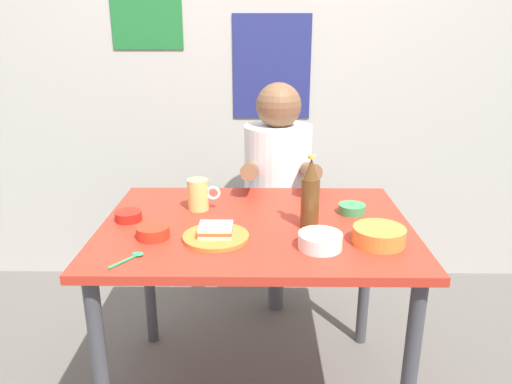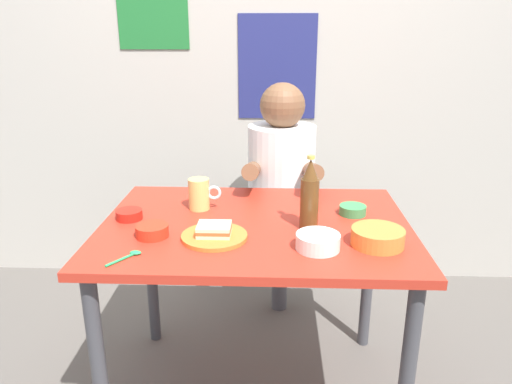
{
  "view_description": "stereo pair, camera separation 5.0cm",
  "coord_description": "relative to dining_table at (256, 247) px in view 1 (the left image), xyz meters",
  "views": [
    {
      "loc": [
        0.02,
        -1.61,
        1.4
      ],
      "look_at": [
        0.0,
        0.05,
        0.84
      ],
      "focal_mm": 34.05,
      "sensor_mm": 36.0,
      "label": 1
    },
    {
      "loc": [
        0.07,
        -1.61,
        1.4
      ],
      "look_at": [
        0.0,
        0.05,
        0.84
      ],
      "focal_mm": 34.05,
      "sensor_mm": 36.0,
      "label": 2
    }
  ],
  "objects": [
    {
      "name": "wall_back",
      "position": [
        -0.0,
        1.05,
        0.65
      ],
      "size": [
        4.4,
        0.09,
        2.6
      ],
      "color": "#ADA89E",
      "rests_on": "ground"
    },
    {
      "name": "dining_table",
      "position": [
        0.0,
        0.0,
        0.0
      ],
      "size": [
        1.1,
        0.8,
        0.74
      ],
      "color": "#B72D1E",
      "rests_on": "ground"
    },
    {
      "name": "stool",
      "position": [
        0.1,
        0.63,
        -0.3
      ],
      "size": [
        0.34,
        0.34,
        0.45
      ],
      "color": "#4C4C51",
      "rests_on": "ground"
    },
    {
      "name": "person_seated",
      "position": [
        0.1,
        0.62,
        0.12
      ],
      "size": [
        0.33,
        0.56,
        0.72
      ],
      "color": "white",
      "rests_on": "stool"
    },
    {
      "name": "plate_orange",
      "position": [
        -0.13,
        -0.14,
        0.1
      ],
      "size": [
        0.22,
        0.22,
        0.01
      ],
      "primitive_type": "cylinder",
      "color": "orange",
      "rests_on": "dining_table"
    },
    {
      "name": "sandwich",
      "position": [
        -0.13,
        -0.14,
        0.13
      ],
      "size": [
        0.11,
        0.09,
        0.04
      ],
      "color": "beige",
      "rests_on": "plate_orange"
    },
    {
      "name": "beer_mug",
      "position": [
        -0.22,
        0.13,
        0.15
      ],
      "size": [
        0.13,
        0.08,
        0.12
      ],
      "color": "#D1BC66",
      "rests_on": "dining_table"
    },
    {
      "name": "beer_bottle",
      "position": [
        0.19,
        -0.04,
        0.21
      ],
      "size": [
        0.06,
        0.06,
        0.26
      ],
      "color": "#593819",
      "rests_on": "dining_table"
    },
    {
      "name": "dip_bowl_green",
      "position": [
        0.36,
        0.1,
        0.11
      ],
      "size": [
        0.1,
        0.1,
        0.03
      ],
      "color": "#388C4C",
      "rests_on": "dining_table"
    },
    {
      "name": "sambal_bowl_red",
      "position": [
        -0.46,
        0.02,
        0.11
      ],
      "size": [
        0.1,
        0.1,
        0.03
      ],
      "color": "#B21E14",
      "rests_on": "dining_table"
    },
    {
      "name": "rice_bowl_white",
      "position": [
        0.21,
        -0.21,
        0.12
      ],
      "size": [
        0.14,
        0.14,
        0.05
      ],
      "color": "silver",
      "rests_on": "dining_table"
    },
    {
      "name": "sauce_bowl_chili",
      "position": [
        -0.34,
        -0.13,
        0.12
      ],
      "size": [
        0.11,
        0.11,
        0.04
      ],
      "color": "red",
      "rests_on": "dining_table"
    },
    {
      "name": "soup_bowl_orange",
      "position": [
        0.4,
        -0.17,
        0.12
      ],
      "size": [
        0.17,
        0.17,
        0.05
      ],
      "color": "orange",
      "rests_on": "dining_table"
    },
    {
      "name": "spoon",
      "position": [
        -0.37,
        -0.29,
        0.1
      ],
      "size": [
        0.09,
        0.1,
        0.01
      ],
      "color": "#26A559",
      "rests_on": "dining_table"
    }
  ]
}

